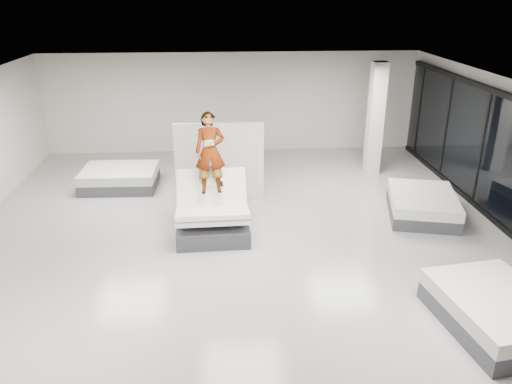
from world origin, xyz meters
TOP-DOWN VIEW (x-y plane):
  - room at (0.00, 0.00)m, footprint 14.00×14.04m
  - hero_bed at (-0.61, 1.00)m, footprint 1.61×2.10m
  - person at (-0.62, 1.35)m, footprint 0.72×1.81m
  - remote at (-0.39, 1.00)m, footprint 0.05×0.14m
  - divider_panel at (-0.43, 2.76)m, footprint 2.22×0.15m
  - flat_bed_right_far at (4.35, 1.46)m, footprint 1.91×2.28m
  - flat_bed_right_near at (3.91, -2.77)m, footprint 1.83×2.27m
  - flat_bed_left_far at (-3.14, 3.82)m, footprint 2.00×1.52m
  - column at (4.00, 4.50)m, footprint 0.40×0.40m

SIDE VIEW (x-z plane):
  - flat_bed_left_far at x=-3.14m, z-range 0.00..0.54m
  - flat_bed_right_far at x=4.35m, z-range 0.00..0.55m
  - flat_bed_right_near at x=3.91m, z-range 0.00..0.57m
  - hero_bed at x=-0.61m, z-range -0.28..1.10m
  - divider_panel at x=-0.43m, z-range 0.00..2.01m
  - remote at x=-0.39m, z-range 1.08..1.16m
  - person at x=-0.62m, z-range 0.71..1.99m
  - room at x=0.00m, z-range 0.00..3.20m
  - column at x=4.00m, z-range 0.00..3.20m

